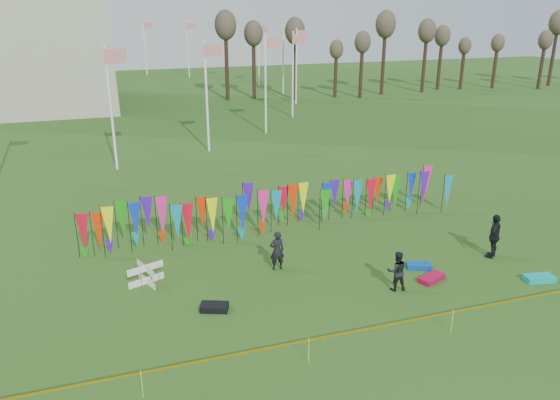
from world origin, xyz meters
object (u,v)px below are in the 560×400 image
object	(u,v)px
person_mid	(397,271)
kite_bag_black	(214,307)
box_kite	(146,274)
kite_bag_blue	(419,266)
person_left	(277,251)
kite_bag_teal	(539,278)
person_right	(494,236)
kite_bag_red	(432,278)

from	to	relation	value
person_mid	kite_bag_black	world-z (taller)	person_mid
box_kite	person_mid	distance (m)	9.70
person_mid	kite_bag_blue	distance (m)	2.34
person_left	kite_bag_teal	bearing A→B (deg)	156.44
person_mid	kite_bag_teal	bearing A→B (deg)	179.68
person_right	kite_bag_red	size ratio (longest dim) A/B	1.70
kite_bag_blue	kite_bag_teal	size ratio (longest dim) A/B	0.86
person_right	kite_bag_black	xyz separation A→B (m)	(-12.36, -0.52, -0.87)
person_left	kite_bag_blue	world-z (taller)	person_left
kite_bag_black	kite_bag_red	bearing A→B (deg)	-3.53
person_mid	kite_bag_blue	world-z (taller)	person_mid
kite_bag_red	kite_bag_blue	bearing A→B (deg)	84.61
person_left	person_right	distance (m)	9.41
person_mid	kite_bag_red	world-z (taller)	person_mid
kite_bag_red	person_left	bearing A→B (deg)	152.39
person_mid	kite_bag_black	size ratio (longest dim) A/B	1.61
box_kite	person_mid	world-z (taller)	person_mid
person_mid	kite_bag_blue	size ratio (longest dim) A/B	1.58
person_left	person_right	bearing A→B (deg)	169.14
person_mid	kite_bag_black	distance (m)	7.00
box_kite	person_right	world-z (taller)	person_right
box_kite	kite_bag_red	size ratio (longest dim) A/B	0.73
kite_bag_red	person_right	bearing A→B (deg)	15.96
person_right	box_kite	bearing A→B (deg)	-43.08
kite_bag_teal	kite_bag_red	bearing A→B (deg)	161.43
person_left	kite_bag_blue	size ratio (longest dim) A/B	1.68
person_mid	kite_bag_teal	xyz separation A→B (m)	(5.78, -1.19, -0.68)
box_kite	person_mid	bearing A→B (deg)	-20.76
kite_bag_black	kite_bag_blue	bearing A→B (deg)	3.80
person_left	kite_bag_red	distance (m)	6.28
person_left	person_right	world-z (taller)	person_right
kite_bag_black	kite_bag_teal	bearing A→B (deg)	-8.48
kite_bag_teal	kite_bag_blue	bearing A→B (deg)	147.87
box_kite	person_right	distance (m)	14.66
kite_bag_black	kite_bag_teal	xyz separation A→B (m)	(12.71, -1.90, -0.00)
person_right	kite_bag_teal	size ratio (longest dim) A/B	1.69
box_kite	person_right	size ratio (longest dim) A/B	0.43
person_mid	person_right	size ratio (longest dim) A/B	0.80
kite_bag_blue	kite_bag_black	world-z (taller)	kite_bag_black
person_left	kite_bag_teal	xyz separation A→B (m)	(9.58, -4.25, -0.73)
person_mid	kite_bag_blue	xyz separation A→B (m)	(1.83, 1.29, -0.69)
kite_bag_red	kite_bag_teal	bearing A→B (deg)	-18.57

